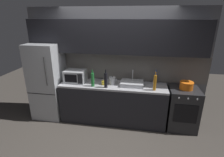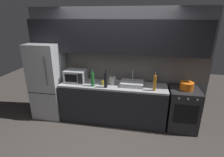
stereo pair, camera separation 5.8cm
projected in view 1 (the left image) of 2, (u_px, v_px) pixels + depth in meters
The scene contains 14 objects.
ground_plane at pixel (105, 146), 3.27m from camera, with size 10.00×10.00×0.00m, color #3D3833.
back_wall at pixel (115, 52), 3.86m from camera, with size 4.06×0.44×2.50m.
counter_run at pixel (113, 103), 3.96m from camera, with size 2.32×0.60×0.90m.
refrigerator at pixel (48, 81), 4.06m from camera, with size 0.68×0.69×1.75m.
oven_range at pixel (182, 108), 3.72m from camera, with size 0.60×0.62×0.90m.
microwave at pixel (75, 76), 3.91m from camera, with size 0.46×0.35×0.27m.
sink_basin at pixel (132, 83), 3.75m from camera, with size 0.48×0.38×0.30m.
kettle at pixel (112, 81), 3.79m from camera, with size 0.17×0.14×0.19m.
wine_bottle_green at pixel (93, 79), 3.66m from camera, with size 0.07×0.07×0.36m.
wine_bottle_dark at pixel (106, 80), 3.58m from camera, with size 0.07×0.07×0.39m.
wine_bottle_amber at pixel (155, 83), 3.45m from camera, with size 0.06×0.06×0.38m.
wine_bottle_blue at pixel (155, 78), 3.82m from camera, with size 0.06×0.06×0.31m.
mug_yellow at pixel (104, 83), 3.77m from camera, with size 0.09×0.09×0.09m, color gold.
cooking_pot at pixel (186, 85), 3.54m from camera, with size 0.27×0.27×0.15m.
Camera 1 is at (0.58, -2.59, 2.31)m, focal length 27.96 mm.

